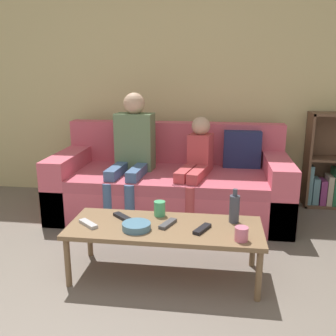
# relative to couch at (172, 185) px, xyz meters

# --- Properties ---
(wall_back) EXTENTS (12.00, 0.06, 2.60)m
(wall_back) POSITION_rel_couch_xyz_m (-0.14, 0.60, 1.02)
(wall_back) COLOR beige
(wall_back) RESTS_ON ground_plane
(couch) EXTENTS (2.20, 0.97, 0.85)m
(couch) POSITION_rel_couch_xyz_m (0.00, 0.00, 0.00)
(couch) COLOR #DB5B70
(couch) RESTS_ON ground_plane
(coffee_table) EXTENTS (1.29, 0.50, 0.37)m
(coffee_table) POSITION_rel_couch_xyz_m (0.10, -1.17, 0.05)
(coffee_table) COLOR brown
(coffee_table) RESTS_ON ground_plane
(person_adult) EXTENTS (0.37, 0.68, 1.17)m
(person_adult) POSITION_rel_couch_xyz_m (-0.36, -0.09, 0.39)
(person_adult) COLOR #476693
(person_adult) RESTS_ON ground_plane
(person_child) EXTENTS (0.34, 0.68, 0.95)m
(person_child) POSITION_rel_couch_xyz_m (0.24, -0.15, 0.26)
(person_child) COLOR #C6474C
(person_child) RESTS_ON ground_plane
(cup_near) EXTENTS (0.08, 0.08, 0.11)m
(cup_near) POSITION_rel_couch_xyz_m (0.04, -0.99, 0.14)
(cup_near) COLOR #4CB77A
(cup_near) RESTS_ON coffee_table
(cup_far) EXTENTS (0.08, 0.08, 0.09)m
(cup_far) POSITION_rel_couch_xyz_m (0.59, -1.32, 0.13)
(cup_far) COLOR pink
(cup_far) RESTS_ON coffee_table
(tv_remote_0) EXTENTS (0.16, 0.15, 0.02)m
(tv_remote_0) POSITION_rel_couch_xyz_m (-0.41, -1.23, 0.10)
(tv_remote_0) COLOR #B7B7BC
(tv_remote_0) RESTS_ON coffee_table
(tv_remote_1) EXTENTS (0.16, 0.15, 0.02)m
(tv_remote_1) POSITION_rel_couch_xyz_m (-0.21, -1.08, 0.10)
(tv_remote_1) COLOR black
(tv_remote_1) RESTS_ON coffee_table
(tv_remote_2) EXTENTS (0.11, 0.18, 0.02)m
(tv_remote_2) POSITION_rel_couch_xyz_m (0.12, -1.16, 0.10)
(tv_remote_2) COLOR #47474C
(tv_remote_2) RESTS_ON coffee_table
(tv_remote_3) EXTENTS (0.12, 0.17, 0.02)m
(tv_remote_3) POSITION_rel_couch_xyz_m (0.35, -1.21, 0.10)
(tv_remote_3) COLOR black
(tv_remote_3) RESTS_ON coffee_table
(snack_bowl) EXTENTS (0.19, 0.19, 0.05)m
(snack_bowl) POSITION_rel_couch_xyz_m (-0.07, -1.25, 0.11)
(snack_bowl) COLOR teal
(snack_bowl) RESTS_ON coffee_table
(bottle) EXTENTS (0.07, 0.07, 0.24)m
(bottle) POSITION_rel_couch_xyz_m (0.56, -1.04, 0.18)
(bottle) COLOR #424756
(bottle) RESTS_ON coffee_table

